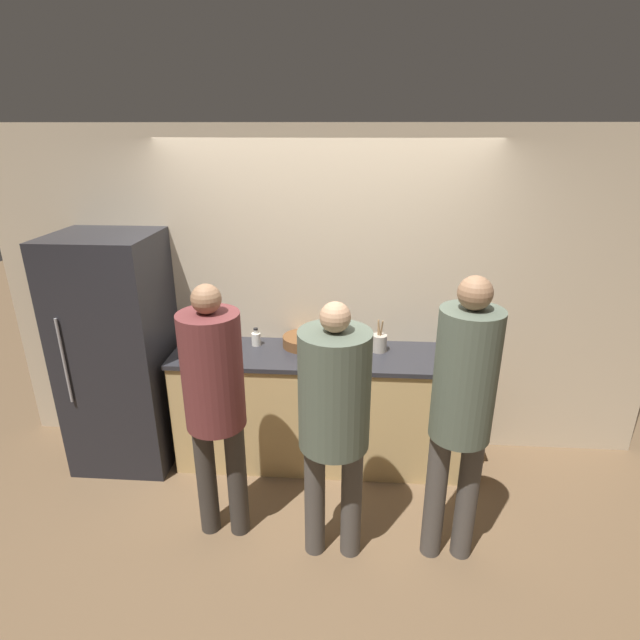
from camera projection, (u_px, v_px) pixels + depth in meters
ground_plane at (319, 484)px, 3.84m from camera, size 14.00×14.00×0.00m
wall_back at (324, 298)px, 3.97m from camera, size 5.20×0.06×2.60m
counter at (322, 407)px, 3.99m from camera, size 2.30×0.62×0.95m
refrigerator at (119, 353)px, 3.87m from camera, size 0.75×0.71×1.86m
person_left at (214, 393)px, 3.04m from camera, size 0.37×0.37×1.75m
person_center at (334, 409)px, 2.87m from camera, size 0.42×0.42×1.71m
person_right at (462, 402)px, 2.83m from camera, size 0.35×0.35×1.85m
fruit_bowl at (304, 341)px, 3.93m from camera, size 0.33×0.33×0.12m
utensil_crock at (379, 343)px, 3.83m from camera, size 0.11×0.11×0.25m
bottle_clear at (256, 338)px, 3.94m from camera, size 0.07×0.07×0.14m
cup_blue at (466, 361)px, 3.58m from camera, size 0.09×0.09×0.09m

